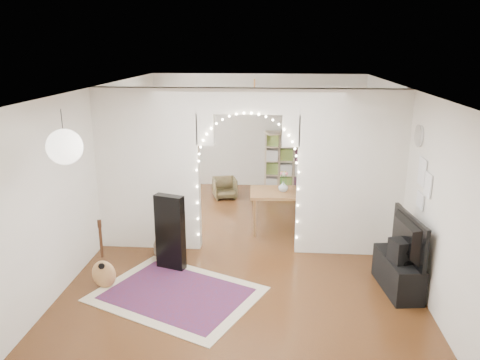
# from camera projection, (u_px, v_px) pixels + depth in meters

# --- Properties ---
(floor) EXTENTS (7.50, 7.50, 0.00)m
(floor) POSITION_uv_depth(u_px,v_px,m) (247.00, 248.00, 7.99)
(floor) COLOR black
(floor) RESTS_ON ground
(ceiling) EXTENTS (5.00, 7.50, 0.02)m
(ceiling) POSITION_uv_depth(u_px,v_px,m) (248.00, 88.00, 7.23)
(ceiling) COLOR white
(ceiling) RESTS_ON wall_back
(wall_back) EXTENTS (5.00, 0.02, 2.70)m
(wall_back) POSITION_uv_depth(u_px,v_px,m) (258.00, 131.00, 11.20)
(wall_back) COLOR silver
(wall_back) RESTS_ON floor
(wall_front) EXTENTS (5.00, 0.02, 2.70)m
(wall_front) POSITION_uv_depth(u_px,v_px,m) (221.00, 286.00, 4.02)
(wall_front) COLOR silver
(wall_front) RESTS_ON floor
(wall_left) EXTENTS (0.02, 7.50, 2.70)m
(wall_left) POSITION_uv_depth(u_px,v_px,m) (98.00, 169.00, 7.80)
(wall_left) COLOR silver
(wall_left) RESTS_ON floor
(wall_right) EXTENTS (0.02, 7.50, 2.70)m
(wall_right) POSITION_uv_depth(u_px,v_px,m) (405.00, 175.00, 7.42)
(wall_right) COLOR silver
(wall_right) RESTS_ON floor
(divider_wall) EXTENTS (5.00, 0.20, 2.70)m
(divider_wall) POSITION_uv_depth(u_px,v_px,m) (248.00, 168.00, 7.59)
(divider_wall) COLOR silver
(divider_wall) RESTS_ON floor
(fairy_lights) EXTENTS (1.64, 0.04, 1.60)m
(fairy_lights) POSITION_uv_depth(u_px,v_px,m) (247.00, 162.00, 7.43)
(fairy_lights) COLOR #FFEABF
(fairy_lights) RESTS_ON divider_wall
(window) EXTENTS (0.04, 1.20, 1.40)m
(window) POSITION_uv_depth(u_px,v_px,m) (132.00, 139.00, 9.48)
(window) COLOR white
(window) RESTS_ON wall_left
(wall_clock) EXTENTS (0.03, 0.31, 0.31)m
(wall_clock) POSITION_uv_depth(u_px,v_px,m) (419.00, 136.00, 6.64)
(wall_clock) COLOR white
(wall_clock) RESTS_ON wall_right
(picture_frames) EXTENTS (0.02, 0.50, 0.70)m
(picture_frames) POSITION_uv_depth(u_px,v_px,m) (423.00, 184.00, 6.42)
(picture_frames) COLOR white
(picture_frames) RESTS_ON wall_right
(paper_lantern) EXTENTS (0.40, 0.40, 0.40)m
(paper_lantern) POSITION_uv_depth(u_px,v_px,m) (65.00, 147.00, 5.20)
(paper_lantern) COLOR white
(paper_lantern) RESTS_ON ceiling
(ceiling_fan) EXTENTS (1.10, 1.10, 0.30)m
(ceiling_fan) POSITION_uv_depth(u_px,v_px,m) (254.00, 94.00, 9.23)
(ceiling_fan) COLOR #D59047
(ceiling_fan) RESTS_ON ceiling
(area_rug) EXTENTS (2.61, 2.35, 0.02)m
(area_rug) POSITION_uv_depth(u_px,v_px,m) (177.00, 294.00, 6.51)
(area_rug) COLOR maroon
(area_rug) RESTS_ON floor
(guitar_case) EXTENTS (0.48, 0.28, 1.19)m
(guitar_case) POSITION_uv_depth(u_px,v_px,m) (170.00, 232.00, 7.12)
(guitar_case) COLOR black
(guitar_case) RESTS_ON floor
(acoustic_guitar) EXTENTS (0.37, 0.22, 0.88)m
(acoustic_guitar) POSITION_uv_depth(u_px,v_px,m) (103.00, 263.00, 6.58)
(acoustic_guitar) COLOR #B37C47
(acoustic_guitar) RESTS_ON floor
(tabby_cat) EXTENTS (0.26, 0.56, 0.37)m
(tabby_cat) POSITION_uv_depth(u_px,v_px,m) (161.00, 248.00, 7.61)
(tabby_cat) COLOR brown
(tabby_cat) RESTS_ON floor
(floor_speaker) EXTENTS (0.39, 0.36, 0.81)m
(floor_speaker) POSITION_uv_depth(u_px,v_px,m) (401.00, 267.00, 6.42)
(floor_speaker) COLOR black
(floor_speaker) RESTS_ON floor
(media_console) EXTENTS (0.53, 1.04, 0.50)m
(media_console) POSITION_uv_depth(u_px,v_px,m) (398.00, 274.00, 6.57)
(media_console) COLOR black
(media_console) RESTS_ON floor
(tv) EXTENTS (0.28, 1.08, 0.62)m
(tv) POSITION_uv_depth(u_px,v_px,m) (402.00, 237.00, 6.41)
(tv) COLOR black
(tv) RESTS_ON media_console
(bookcase) EXTENTS (1.40, 0.79, 1.41)m
(bookcase) POSITION_uv_depth(u_px,v_px,m) (294.00, 161.00, 11.07)
(bookcase) COLOR beige
(bookcase) RESTS_ON floor
(dining_table) EXTENTS (1.24, 0.86, 0.76)m
(dining_table) POSITION_uv_depth(u_px,v_px,m) (283.00, 195.00, 8.59)
(dining_table) COLOR brown
(dining_table) RESTS_ON floor
(flower_vase) EXTENTS (0.19, 0.19, 0.19)m
(flower_vase) POSITION_uv_depth(u_px,v_px,m) (283.00, 186.00, 8.55)
(flower_vase) COLOR silver
(flower_vase) RESTS_ON dining_table
(dining_chair_left) EXTENTS (0.62, 0.63, 0.47)m
(dining_chair_left) POSITION_uv_depth(u_px,v_px,m) (225.00, 188.00, 10.56)
(dining_chair_left) COLOR #473C23
(dining_chair_left) RESTS_ON floor
(dining_chair_right) EXTENTS (0.49, 0.51, 0.46)m
(dining_chair_right) POSITION_uv_depth(u_px,v_px,m) (320.00, 215.00, 8.89)
(dining_chair_right) COLOR #473C23
(dining_chair_right) RESTS_ON floor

